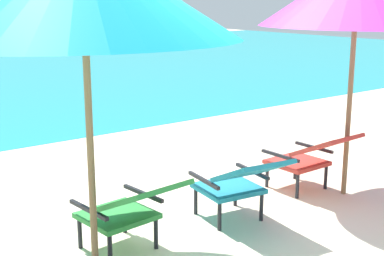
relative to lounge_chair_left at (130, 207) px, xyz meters
name	(u,v)px	position (x,y,z in m)	size (l,w,h in m)	color
ground_plane	(54,136)	(1.06, 3.95, -0.40)	(40.00, 40.00, 0.00)	beige
lounge_chair_left	(130,207)	(0.00, 0.00, 0.00)	(0.62, 0.92, 0.68)	#338E3D
lounge_chair_center	(239,181)	(1.08, -0.05, 0.00)	(0.65, 0.94, 0.68)	teal
lounge_chair_right	(310,155)	(2.19, 0.12, 0.00)	(0.56, 0.88, 0.68)	red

